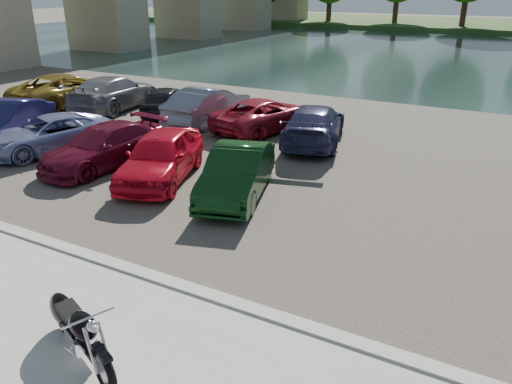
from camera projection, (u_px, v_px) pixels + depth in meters
ground at (87, 345)px, 8.05m from camera, size 200.00×200.00×0.00m
promenade at (34, 383)px, 7.22m from camera, size 60.00×6.00×0.10m
kerb at (164, 281)px, 9.65m from camera, size 60.00×0.30×0.14m
parking_lot at (329, 155)px, 16.97m from camera, size 60.00×18.00×0.04m
river at (457, 56)px, 40.50m from camera, size 120.00×40.00×0.00m
far_bank at (493, 25)px, 66.34m from camera, size 120.00×24.00×0.60m
motorcycle at (76, 326)px, 7.61m from camera, size 2.22×1.13×1.05m
car_1 at (6, 122)px, 18.12m from camera, size 2.91×4.61×1.43m
car_2 at (49, 134)px, 17.06m from camera, size 3.34×4.80×1.22m
car_3 at (104, 146)px, 15.68m from camera, size 2.14×4.51×1.27m
car_4 at (161, 156)px, 14.54m from camera, size 2.94×4.52×1.43m
car_5 at (237, 173)px, 13.39m from camera, size 2.53×4.27×1.33m
car_6 at (66, 89)px, 23.57m from camera, size 2.53×5.40×1.49m
car_7 at (114, 93)px, 22.87m from camera, size 2.86×5.45×1.51m
car_8 at (167, 100)px, 21.93m from camera, size 2.67×3.99×1.26m
car_9 at (208, 105)px, 20.59m from camera, size 1.68×4.51×1.47m
car_10 at (264, 115)px, 19.49m from camera, size 3.05×4.90×1.26m
car_11 at (314, 124)px, 17.95m from camera, size 3.09×5.10×1.38m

